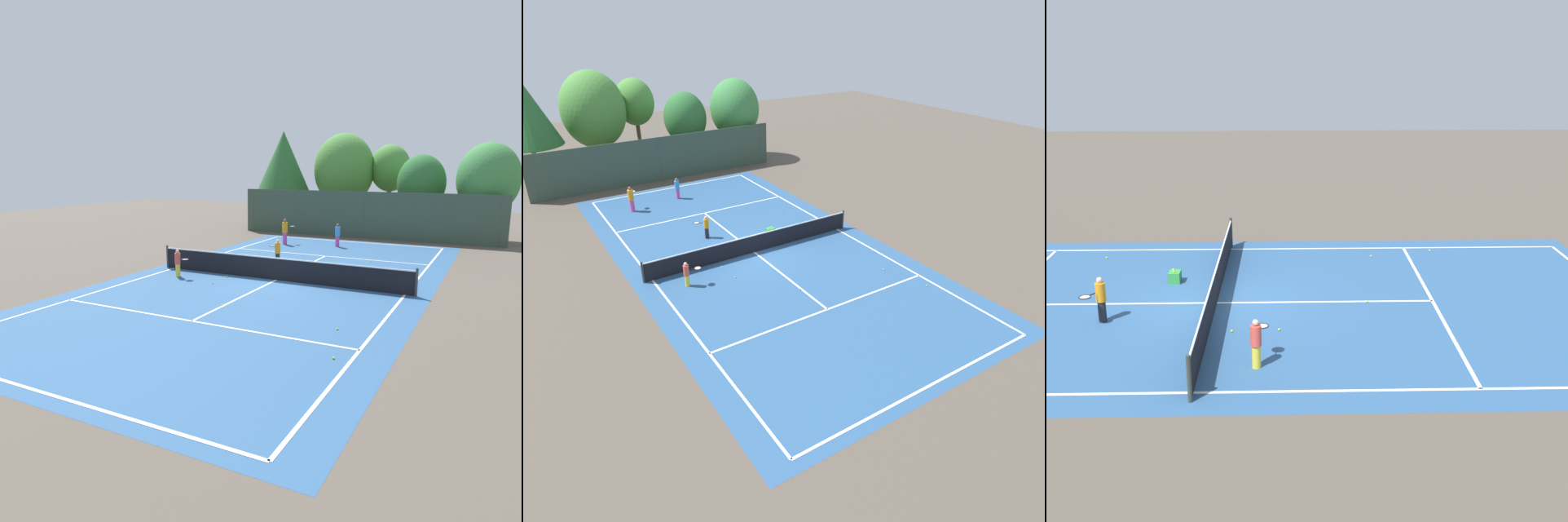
% 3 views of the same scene
% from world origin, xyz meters
% --- Properties ---
extents(ground_plane, '(80.00, 80.00, 0.00)m').
position_xyz_m(ground_plane, '(0.00, 0.00, 0.00)').
color(ground_plane, brown).
extents(court_surface, '(13.00, 25.00, 0.01)m').
position_xyz_m(court_surface, '(0.00, 0.00, 0.00)').
color(court_surface, '#2D5684').
rests_on(court_surface, ground_plane).
extents(tennis_net, '(11.90, 0.10, 1.10)m').
position_xyz_m(tennis_net, '(0.00, 0.00, 0.51)').
color(tennis_net, '#333833').
rests_on(tennis_net, ground_plane).
extents(perimeter_fence, '(18.00, 0.12, 3.20)m').
position_xyz_m(perimeter_fence, '(0.00, 14.00, 1.60)').
color(perimeter_fence, '#384C3D').
rests_on(perimeter_fence, ground_plane).
extents(tree_0, '(4.71, 4.74, 7.45)m').
position_xyz_m(tree_0, '(-3.02, 19.01, 4.61)').
color(tree_0, brown).
rests_on(tree_0, ground_plane).
extents(tree_1, '(3.03, 3.32, 6.57)m').
position_xyz_m(tree_1, '(0.40, 19.96, 4.72)').
color(tree_1, brown).
rests_on(tree_1, ground_plane).
extents(tree_2, '(3.93, 4.26, 6.43)m').
position_xyz_m(tree_2, '(7.50, 16.49, 4.06)').
color(tree_2, brown).
rests_on(tree_2, ground_plane).
extents(tree_3, '(4.33, 4.33, 7.67)m').
position_xyz_m(tree_3, '(-7.77, 17.84, 5.25)').
color(tree_3, brown).
rests_on(tree_3, ground_plane).
extents(tree_4, '(3.30, 3.37, 5.71)m').
position_xyz_m(tree_4, '(3.28, 16.75, 3.71)').
color(tree_4, brown).
rests_on(tree_4, ground_plane).
extents(player_0, '(0.69, 0.89, 1.63)m').
position_xyz_m(player_0, '(-3.67, 9.11, 0.84)').
color(player_0, '#D14799').
rests_on(player_0, ground_plane).
extents(player_1, '(0.81, 0.66, 1.29)m').
position_xyz_m(player_1, '(-1.36, 3.01, 0.67)').
color(player_1, '#232328').
rests_on(player_1, ground_plane).
extents(player_2, '(0.31, 0.31, 1.43)m').
position_xyz_m(player_2, '(-0.41, 9.75, 0.73)').
color(player_2, '#D14799').
rests_on(player_2, ground_plane).
extents(player_3, '(0.85, 0.46, 1.23)m').
position_xyz_m(player_3, '(-4.25, -1.36, 0.64)').
color(player_3, yellow).
rests_on(player_3, ground_plane).
extents(ball_crate, '(0.48, 0.36, 0.43)m').
position_xyz_m(ball_crate, '(1.90, 1.50, 0.18)').
color(ball_crate, green).
rests_on(ball_crate, ground_plane).
extents(tennis_ball_0, '(0.07, 0.07, 0.07)m').
position_xyz_m(tennis_ball_0, '(-2.16, -0.61, 0.03)').
color(tennis_ball_0, '#CCE533').
rests_on(tennis_ball_0, ground_plane).
extents(tennis_ball_1, '(0.07, 0.07, 0.07)m').
position_xyz_m(tennis_ball_1, '(4.48, 4.31, 0.03)').
color(tennis_ball_1, '#CCE533').
rests_on(tennis_ball_1, ground_plane).
extents(tennis_ball_2, '(0.07, 0.07, 0.07)m').
position_xyz_m(tennis_ball_2, '(4.43, -5.08, 0.03)').
color(tennis_ball_2, '#CCE533').
rests_on(tennis_ball_2, ground_plane).
extents(tennis_ball_3, '(0.07, 0.07, 0.07)m').
position_xyz_m(tennis_ball_3, '(-2.10, -1.87, 0.03)').
color(tennis_ball_3, '#CCE533').
rests_on(tennis_ball_3, ground_plane).
extents(tennis_ball_4, '(0.07, 0.07, 0.07)m').
position_xyz_m(tennis_ball_4, '(-0.69, 4.84, 0.03)').
color(tennis_ball_4, '#CCE533').
rests_on(tennis_ball_4, ground_plane).
extents(tennis_ball_5, '(0.07, 0.07, 0.07)m').
position_xyz_m(tennis_ball_5, '(5.06, -7.30, 0.03)').
color(tennis_ball_5, '#CCE533').
rests_on(tennis_ball_5, ground_plane).
extents(tennis_ball_6, '(0.07, 0.07, 0.07)m').
position_xyz_m(tennis_ball_6, '(2.64, 5.85, 0.03)').
color(tennis_ball_6, '#CCE533').
rests_on(tennis_ball_6, ground_plane).
extents(tennis_ball_7, '(0.07, 0.07, 0.07)m').
position_xyz_m(tennis_ball_7, '(-0.07, -4.44, 0.03)').
color(tennis_ball_7, '#CCE533').
rests_on(tennis_ball_7, ground_plane).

